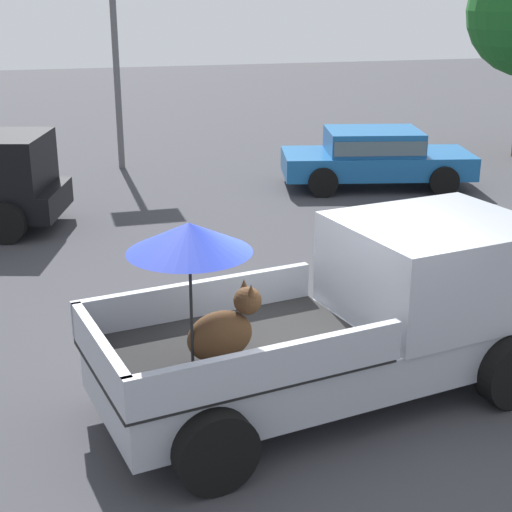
# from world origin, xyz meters

# --- Properties ---
(ground_plane) EXTENTS (80.00, 80.00, 0.00)m
(ground_plane) POSITION_xyz_m (0.00, 0.00, 0.00)
(ground_plane) COLOR #38383D
(pickup_truck_main) EXTENTS (5.30, 2.98, 2.35)m
(pickup_truck_main) POSITION_xyz_m (0.41, 0.06, 0.97)
(pickup_truck_main) COLOR black
(pickup_truck_main) RESTS_ON ground
(parked_sedan_far) EXTENTS (4.58, 2.67, 1.33)m
(parked_sedan_far) POSITION_xyz_m (4.51, 8.97, 0.74)
(parked_sedan_far) COLOR black
(parked_sedan_far) RESTS_ON ground
(motel_sign) EXTENTS (1.40, 0.16, 5.13)m
(motel_sign) POSITION_xyz_m (-0.93, 12.56, 3.61)
(motel_sign) COLOR #59595B
(motel_sign) RESTS_ON ground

